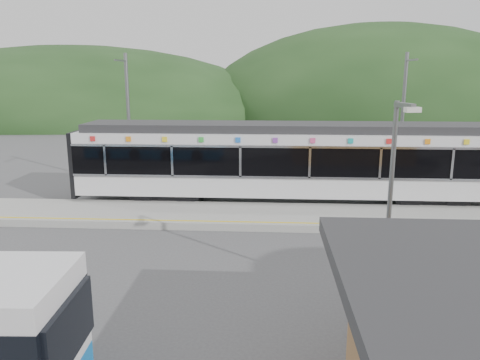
{
  "coord_description": "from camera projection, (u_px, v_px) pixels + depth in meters",
  "views": [
    {
      "loc": [
        0.31,
        -15.45,
        5.94
      ],
      "look_at": [
        -0.71,
        1.0,
        2.21
      ],
      "focal_mm": 35.0,
      "sensor_mm": 36.0,
      "label": 1
    }
  ],
  "objects": [
    {
      "name": "ground",
      "position": [
        259.0,
        248.0,
        16.37
      ],
      "size": [
        120.0,
        120.0,
        0.0
      ],
      "primitive_type": "plane",
      "color": "#4C4C4F",
      "rests_on": "ground"
    },
    {
      "name": "hills",
      "position": [
        398.0,
        209.0,
        21.14
      ],
      "size": [
        146.0,
        149.0,
        26.0
      ],
      "color": "#1E3D19",
      "rests_on": "ground"
    },
    {
      "name": "platform",
      "position": [
        260.0,
        216.0,
        19.54
      ],
      "size": [
        26.0,
        3.2,
        0.3
      ],
      "primitive_type": "cube",
      "color": "#9E9E99",
      "rests_on": "ground"
    },
    {
      "name": "yellow_line",
      "position": [
        260.0,
        222.0,
        18.24
      ],
      "size": [
        26.0,
        0.1,
        0.01
      ],
      "primitive_type": "cube",
      "color": "yellow",
      "rests_on": "platform"
    },
    {
      "name": "train",
      "position": [
        296.0,
        160.0,
        21.65
      ],
      "size": [
        20.44,
        3.01,
        3.74
      ],
      "color": "black",
      "rests_on": "ground"
    },
    {
      "name": "catenary_mast_west",
      "position": [
        129.0,
        119.0,
        24.31
      ],
      "size": [
        0.18,
        1.8,
        7.0
      ],
      "color": "slate",
      "rests_on": "ground"
    },
    {
      "name": "catenary_mast_east",
      "position": [
        402.0,
        121.0,
        23.47
      ],
      "size": [
        0.18,
        1.8,
        7.0
      ],
      "color": "slate",
      "rests_on": "ground"
    },
    {
      "name": "lamp_post",
      "position": [
        392.0,
        187.0,
        11.65
      ],
      "size": [
        0.38,
        0.98,
        5.32
      ],
      "rotation": [
        0.0,
        0.0,
        0.19
      ],
      "color": "slate",
      "rests_on": "ground"
    }
  ]
}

